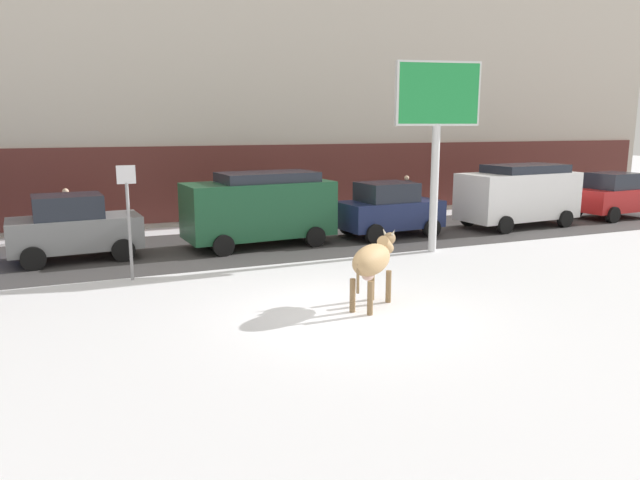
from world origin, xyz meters
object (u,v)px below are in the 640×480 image
at_px(billboard, 438,106).
at_px(car_navy_hatchback, 389,210).
at_px(car_red_hatchback, 614,196).
at_px(pedestrian_by_cars, 406,196).
at_px(cow_tan, 373,260).
at_px(car_darkgreen_van, 260,207).
at_px(car_white_van, 518,194).
at_px(street_sign, 128,213).
at_px(car_grey_hatchback, 74,228).
at_px(pedestrian_near_billboard, 67,214).

height_order(billboard, car_navy_hatchback, billboard).
relative_size(car_red_hatchback, pedestrian_by_cars, 2.09).
bearing_deg(pedestrian_by_cars, cow_tan, -124.04).
relative_size(car_darkgreen_van, car_red_hatchback, 1.31).
height_order(car_white_van, street_sign, street_sign).
bearing_deg(car_navy_hatchback, car_grey_hatchback, 178.32).
xyz_separation_m(car_grey_hatchback, car_white_van, (15.39, -0.41, 0.32)).
relative_size(billboard, street_sign, 1.97).
relative_size(car_darkgreen_van, pedestrian_near_billboard, 2.73).
bearing_deg(car_darkgreen_van, billboard, -31.94).
bearing_deg(cow_tan, car_white_van, 34.84).
bearing_deg(cow_tan, pedestrian_by_cars, 55.96).
bearing_deg(car_darkgreen_van, car_red_hatchback, -0.59).
relative_size(billboard, car_darkgreen_van, 1.18).
bearing_deg(cow_tan, car_grey_hatchback, 128.86).
bearing_deg(pedestrian_near_billboard, car_grey_hatchback, -86.70).
xyz_separation_m(car_grey_hatchback, car_navy_hatchback, (9.96, -0.29, 0.00)).
relative_size(pedestrian_near_billboard, street_sign, 0.61).
height_order(billboard, pedestrian_near_billboard, billboard).
relative_size(billboard, car_red_hatchback, 1.54).
distance_m(car_navy_hatchback, street_sign, 9.12).
xyz_separation_m(cow_tan, billboard, (4.23, 4.16, 3.32)).
bearing_deg(car_red_hatchback, pedestrian_near_billboard, 170.52).
bearing_deg(car_grey_hatchback, cow_tan, -51.14).
bearing_deg(car_darkgreen_van, pedestrian_near_billboard, 149.57).
distance_m(car_grey_hatchback, pedestrian_near_billboard, 3.17).
relative_size(car_white_van, pedestrian_by_cars, 2.73).
bearing_deg(pedestrian_by_cars, car_darkgreen_van, -155.66).
bearing_deg(pedestrian_by_cars, billboard, -113.97).
distance_m(car_red_hatchback, pedestrian_near_billboard, 20.91).
distance_m(car_white_van, car_red_hatchback, 5.06).
xyz_separation_m(car_grey_hatchback, pedestrian_near_billboard, (-0.18, 3.16, -0.05)).
height_order(billboard, car_white_van, billboard).
bearing_deg(car_white_van, car_red_hatchback, 1.48).
height_order(car_grey_hatchback, car_red_hatchback, same).
bearing_deg(street_sign, car_navy_hatchback, 16.95).
xyz_separation_m(pedestrian_near_billboard, street_sign, (1.45, -6.11, 0.79)).
relative_size(car_navy_hatchback, car_red_hatchback, 1.00).
relative_size(billboard, car_white_van, 1.18).
bearing_deg(cow_tan, car_red_hatchback, 24.97).
height_order(pedestrian_by_cars, street_sign, street_sign).
distance_m(car_navy_hatchback, car_red_hatchback, 10.48).
xyz_separation_m(pedestrian_near_billboard, pedestrian_by_cars, (12.88, 0.00, 0.00)).
distance_m(billboard, car_navy_hatchback, 4.32).
bearing_deg(billboard, cow_tan, -135.44).
xyz_separation_m(car_white_van, street_sign, (-14.13, -2.53, 0.43)).
bearing_deg(car_red_hatchback, billboard, -165.63).
height_order(billboard, street_sign, billboard).
bearing_deg(car_navy_hatchback, car_white_van, -1.27).
xyz_separation_m(billboard, street_sign, (-8.71, 0.02, -2.64)).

